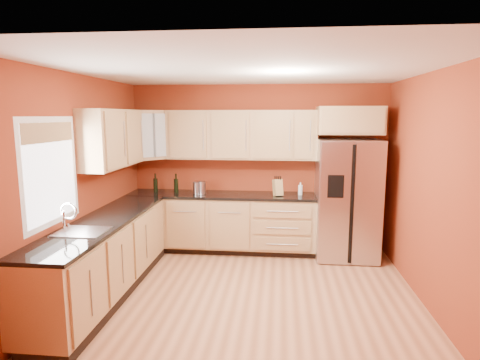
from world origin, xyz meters
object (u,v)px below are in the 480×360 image
Objects in this scene: knife_block at (278,188)px; canister_left at (202,188)px; soap_dispenser at (300,189)px; refrigerator at (347,199)px; wine_bottle_a at (176,183)px.

canister_left is at bearing 156.65° from knife_block.
canister_left is 1.02× the size of soap_dispenser.
refrigerator reaches higher than knife_block.
wine_bottle_a reaches higher than knife_block.
refrigerator is 2.20m from canister_left.
refrigerator reaches higher than wine_bottle_a.
canister_left is 1.17m from knife_block.
soap_dispenser is at bearing 0.58° from wine_bottle_a.
wine_bottle_a reaches higher than canister_left.
wine_bottle_a is at bearing 178.28° from refrigerator.
refrigerator is at bearing -1.72° from wine_bottle_a.
knife_block reaches higher than soap_dispenser.
soap_dispenser is (0.34, 0.09, -0.03)m from knife_block.
knife_block is (-1.03, 0.01, 0.15)m from refrigerator.
refrigerator is 0.70m from soap_dispenser.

